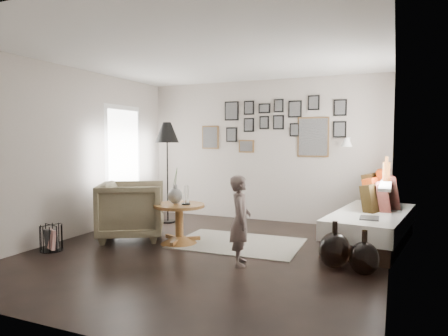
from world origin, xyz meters
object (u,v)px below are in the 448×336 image
at_px(floor_lamp, 167,136).
at_px(child, 240,220).
at_px(vase, 175,193).
at_px(daybed, 372,220).
at_px(magazine_basket, 51,238).
at_px(pedestal_table, 179,225).
at_px(demijohn_large, 335,250).
at_px(armchair, 132,210).
at_px(demijohn_small, 364,258).

height_order(floor_lamp, child, floor_lamp).
height_order(vase, floor_lamp, floor_lamp).
xyz_separation_m(daybed, magazine_basket, (-3.97, -2.14, -0.16)).
relative_size(daybed, magazine_basket, 6.31).
bearing_deg(pedestal_table, vase, 165.96).
height_order(demijohn_large, child, child).
bearing_deg(magazine_basket, demijohn_large, 11.83).
bearing_deg(armchair, demijohn_small, -126.04).
height_order(armchair, floor_lamp, floor_lamp).
distance_m(pedestal_table, armchair, 0.84).
height_order(pedestal_table, floor_lamp, floor_lamp).
distance_m(daybed, magazine_basket, 4.51).
bearing_deg(vase, floor_lamp, 125.47).
bearing_deg(armchair, vase, -117.72).
bearing_deg(armchair, demijohn_large, -124.47).
distance_m(armchair, demijohn_small, 3.40).
xyz_separation_m(floor_lamp, magazine_basket, (-0.47, -2.24, -1.39)).
bearing_deg(demijohn_small, child, -172.49).
xyz_separation_m(pedestal_table, demijohn_small, (2.55, -0.37, -0.08)).
bearing_deg(demijohn_small, daybed, 89.92).
bearing_deg(demijohn_large, pedestal_table, 173.53).
height_order(vase, demijohn_small, vase).
height_order(pedestal_table, demijohn_small, pedestal_table).
height_order(floor_lamp, demijohn_small, floor_lamp).
relative_size(pedestal_table, vase, 1.40).
bearing_deg(armchair, daybed, -101.28).
bearing_deg(child, magazine_basket, 79.23).
relative_size(pedestal_table, demijohn_large, 1.33).
distance_m(daybed, armchair, 3.56).
bearing_deg(child, floor_lamp, 28.72).
height_order(daybed, demijohn_large, daybed).
bearing_deg(demijohn_large, armchair, 175.41).
bearing_deg(magazine_basket, vase, 37.78).
height_order(armchair, demijohn_small, armchair).
distance_m(daybed, child, 2.20).
relative_size(vase, daybed, 0.24).
height_order(daybed, demijohn_small, daybed).
distance_m(armchair, demijohn_large, 3.05).
bearing_deg(vase, child, -25.02).
bearing_deg(demijohn_small, vase, 171.54).
bearing_deg(demijohn_small, floor_lamp, 155.38).
bearing_deg(child, armchair, 53.63).
distance_m(pedestal_table, demijohn_small, 2.58).
xyz_separation_m(vase, demijohn_small, (2.63, -0.39, -0.55)).
bearing_deg(daybed, armchair, -152.78).
relative_size(magazine_basket, demijohn_large, 0.64).
bearing_deg(demijohn_small, magazine_basket, -170.83).
xyz_separation_m(vase, floor_lamp, (-0.86, 1.21, 0.83)).
bearing_deg(magazine_basket, pedestal_table, 35.64).
height_order(vase, child, vase).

